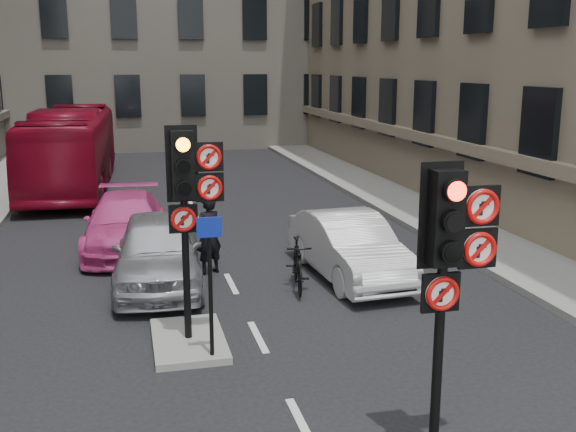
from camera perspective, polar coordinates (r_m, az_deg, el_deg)
name	(u,v)px	position (r m, az deg, el deg)	size (l,w,h in m)	color
pavement_right	(450,221)	(20.57, 13.55, -0.43)	(3.00, 50.00, 0.16)	gray
centre_island	(189,340)	(11.75, -8.41, -10.37)	(1.20, 2.00, 0.12)	gray
signal_near	(451,249)	(7.93, 13.62, -2.72)	(0.91, 0.40, 3.58)	black
signal_far	(189,187)	(10.99, -8.40, 2.42)	(0.91, 0.40, 3.58)	black
car_silver	(158,250)	(14.65, -10.95, -2.86)	(1.81, 4.49, 1.53)	#A2A4AA
car_white	(349,246)	(14.96, 5.20, -2.57)	(1.50, 4.30, 1.42)	silver
car_pink	(125,223)	(17.65, -13.60, -0.57)	(1.93, 4.75, 1.38)	#D43E8C
bus_red	(71,149)	(26.74, -17.87, 5.42)	(2.55, 10.89, 3.03)	maroon
motorcycle	(298,265)	(14.17, 0.82, -4.15)	(0.50, 1.76, 1.06)	black
motorcyclist	(208,235)	(15.23, -6.77, -1.59)	(0.65, 0.43, 1.80)	black
info_sign	(210,267)	(10.49, -6.62, -4.34)	(0.39, 0.11, 2.26)	black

